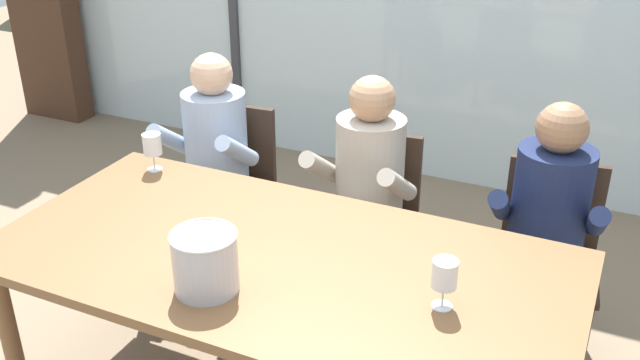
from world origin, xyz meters
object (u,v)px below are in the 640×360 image
object	(u,v)px
dining_table	(280,273)
person_pale_blue_shirt	(209,157)
chair_center	(548,246)
person_navy_polo	(546,226)
wine_glass_by_left_taster	(152,146)
chair_left_of_center	(372,211)
person_beige_jumper	(362,188)
ice_bucket_primary	(205,261)
wine_glass_near_bucket	(444,276)
chair_near_curtain	(231,176)

from	to	relation	value
dining_table	person_pale_blue_shirt	xyz separation A→B (m)	(-0.83, 0.80, -0.02)
chair_center	person_navy_polo	distance (m)	0.22
chair_center	person_navy_polo	world-z (taller)	person_navy_polo
dining_table	wine_glass_by_left_taster	xyz separation A→B (m)	(-0.86, 0.41, 0.19)
person_pale_blue_shirt	chair_left_of_center	bearing A→B (deg)	5.05
person_beige_jumper	ice_bucket_primary	xyz separation A→B (m)	(-0.13, -1.08, 0.20)
person_navy_polo	person_pale_blue_shirt	bearing A→B (deg)	176.28
person_pale_blue_shirt	wine_glass_near_bucket	world-z (taller)	person_pale_blue_shirt
person_beige_jumper	ice_bucket_primary	distance (m)	1.11
chair_center	person_pale_blue_shirt	xyz separation A→B (m)	(-1.66, -0.14, 0.17)
chair_left_of_center	ice_bucket_primary	bearing A→B (deg)	-102.92
wine_glass_near_bucket	chair_left_of_center	bearing A→B (deg)	122.16
chair_near_curtain	dining_table	bearing A→B (deg)	-53.38
chair_left_of_center	dining_table	bearing A→B (deg)	-97.28
chair_left_of_center	wine_glass_by_left_taster	bearing A→B (deg)	-156.16
person_navy_polo	chair_near_curtain	bearing A→B (deg)	170.87
chair_center	wine_glass_near_bucket	size ratio (longest dim) A/B	5.07
dining_table	chair_center	distance (m)	1.27
chair_left_of_center	ice_bucket_primary	size ratio (longest dim) A/B	3.90
dining_table	wine_glass_near_bucket	world-z (taller)	wine_glass_near_bucket
chair_center	person_beige_jumper	xyz separation A→B (m)	(-0.83, -0.14, 0.17)
wine_glass_near_bucket	person_navy_polo	bearing A→B (deg)	76.37
dining_table	chair_left_of_center	bearing A→B (deg)	89.05
wine_glass_by_left_taster	wine_glass_near_bucket	bearing A→B (deg)	-17.24
dining_table	chair_left_of_center	xyz separation A→B (m)	(0.02, 0.91, -0.19)
chair_left_of_center	person_pale_blue_shirt	distance (m)	0.87
person_beige_jumper	person_navy_polo	world-z (taller)	same
chair_center	wine_glass_by_left_taster	distance (m)	1.81
chair_near_curtain	person_pale_blue_shirt	world-z (taller)	person_pale_blue_shirt
dining_table	person_navy_polo	xyz separation A→B (m)	(0.83, 0.80, -0.02)
dining_table	person_navy_polo	bearing A→B (deg)	44.03
chair_near_curtain	chair_left_of_center	world-z (taller)	same
wine_glass_near_bucket	chair_near_curtain	bearing A→B (deg)	144.80
chair_near_curtain	person_navy_polo	size ratio (longest dim) A/B	0.73
ice_bucket_primary	wine_glass_by_left_taster	xyz separation A→B (m)	(-0.73, 0.69, 0.01)
person_navy_polo	wine_glass_by_left_taster	bearing A→B (deg)	-170.61
dining_table	wine_glass_by_left_taster	size ratio (longest dim) A/B	12.31
dining_table	person_pale_blue_shirt	size ratio (longest dim) A/B	1.78
person_beige_jumper	person_navy_polo	xyz separation A→B (m)	(0.82, 0.00, 0.00)
chair_near_curtain	chair_left_of_center	bearing A→B (deg)	-6.25
person_beige_jumper	dining_table	bearing A→B (deg)	-86.73
chair_near_curtain	chair_center	xyz separation A→B (m)	(1.64, -0.02, 0.00)
chair_near_curtain	person_beige_jumper	distance (m)	0.84
dining_table	person_pale_blue_shirt	distance (m)	1.15
dining_table	chair_center	size ratio (longest dim) A/B	2.43
person_navy_polo	wine_glass_near_bucket	distance (m)	0.90
person_pale_blue_shirt	person_navy_polo	xyz separation A→B (m)	(1.65, 0.00, 0.00)
ice_bucket_primary	wine_glass_near_bucket	size ratio (longest dim) A/B	1.30
chair_center	person_beige_jumper	world-z (taller)	person_beige_jumper
person_navy_polo	wine_glass_by_left_taster	size ratio (longest dim) A/B	6.91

